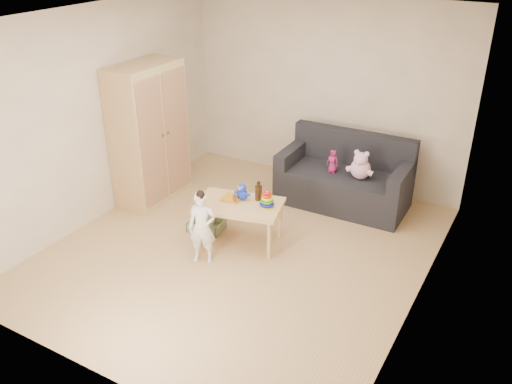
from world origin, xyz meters
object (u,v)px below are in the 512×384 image
Objects in this scene: play_table at (239,223)px; toddler at (202,228)px; sofa at (343,188)px; wardrobe at (149,134)px.

toddler reaches higher than play_table.
sofa is 1.72× the size of play_table.
wardrobe is 2.24× the size of toddler.
sofa is 2.04× the size of toddler.
play_table reaches higher than sofa.
wardrobe is 1.82m from toddler.
wardrobe is at bearing 125.32° from toddler.
sofa is 2.21m from toddler.
wardrobe is at bearing -155.97° from sofa.
sofa is (2.32, 1.09, -0.69)m from wardrobe.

